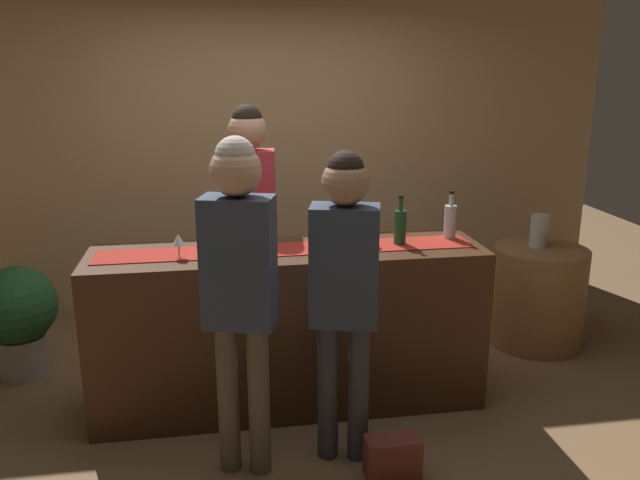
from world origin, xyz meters
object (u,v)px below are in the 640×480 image
wine_glass_near_customer (178,240)px  customer_sipping (344,277)px  potted_plant_tall (18,314)px  handbag (393,458)px  wine_glass_mid_counter (371,230)px  round_side_table (538,296)px  wine_bottle_green (400,226)px  vase_on_side_table (539,231)px  customer_browsing (239,273)px  wine_bottle_clear (450,221)px  bartender (250,207)px

wine_glass_near_customer → customer_sipping: customer_sipping is taller
potted_plant_tall → handbag: 2.65m
handbag → potted_plant_tall: bearing=145.4°
wine_glass_mid_counter → round_side_table: wine_glass_mid_counter is taller
wine_bottle_green → handbag: (-0.25, -0.85, -0.99)m
vase_on_side_table → handbag: size_ratio=0.86×
wine_bottle_green → vase_on_side_table: size_ratio=1.26×
wine_glass_mid_counter → customer_browsing: bearing=-141.5°
wine_glass_mid_counter → handbag: wine_glass_mid_counter is taller
wine_glass_near_customer → customer_sipping: 1.00m
wine_bottle_green → vase_on_side_table: (1.25, 0.63, -0.24)m
wine_bottle_clear → potted_plant_tall: bearing=168.5°
wine_glass_mid_counter → bartender: bartender is taller
vase_on_side_table → customer_browsing: bearing=-149.9°
customer_browsing → vase_on_side_table: size_ratio=7.24×
bartender → wine_bottle_green: bearing=152.6°
customer_sipping → customer_browsing: bearing=-162.0°
wine_bottle_green → customer_sipping: size_ratio=0.18×
wine_glass_near_customer → customer_browsing: (0.31, -0.58, -0.02)m
wine_bottle_clear → vase_on_side_table: (0.90, 0.55, -0.24)m
wine_bottle_green → wine_bottle_clear: bearing=13.6°
bartender → customer_browsing: size_ratio=1.04×
wine_bottle_green → wine_glass_mid_counter: wine_bottle_green is taller
wine_bottle_green → potted_plant_tall: (-2.42, 0.65, -0.66)m
round_side_table → potted_plant_tall: (-3.67, 0.07, 0.07)m
bartender → customer_browsing: (-0.12, -1.24, -0.05)m
wine_bottle_clear → round_side_table: (0.91, 0.49, -0.73)m
potted_plant_tall → bartender: bearing=-2.4°
wine_glass_mid_counter → handbag: 1.29m
customer_browsing → handbag: size_ratio=6.20×
wine_bottle_green → handbag: size_ratio=1.08×
wine_glass_near_customer → customer_browsing: 0.66m
bartender → customer_sipping: bearing=114.6°
wine_bottle_clear → round_side_table: wine_bottle_clear is taller
bartender → handbag: bartender is taller
bartender → handbag: size_ratio=6.42×
vase_on_side_table → customer_sipping: bearing=-143.6°
customer_sipping → potted_plant_tall: bearing=161.5°
wine_bottle_green → round_side_table: (1.25, 0.58, -0.73)m
wine_glass_mid_counter → vase_on_side_table: 1.59m
wine_glass_mid_counter → wine_bottle_green: bearing=6.1°
wine_bottle_clear → bartender: bearing=157.7°
wine_bottle_green → wine_glass_mid_counter: 0.19m
potted_plant_tall → handbag: size_ratio=2.72×
customer_sipping → customer_browsing: size_ratio=0.95×
wine_glass_mid_counter → vase_on_side_table: wine_glass_mid_counter is taller
wine_bottle_clear → vase_on_side_table: bearing=31.4°
potted_plant_tall → handbag: bearing=-34.6°
wine_bottle_clear → round_side_table: bearing=28.6°
wine_bottle_clear → potted_plant_tall: 2.90m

